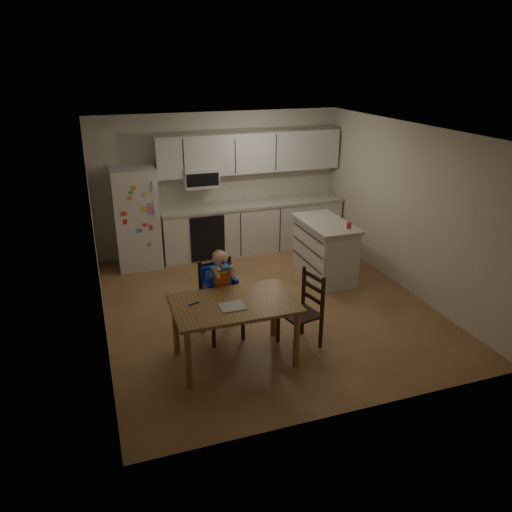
{
  "coord_description": "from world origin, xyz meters",
  "views": [
    {
      "loc": [
        -2.24,
        -6.1,
        3.36
      ],
      "look_at": [
        -0.36,
        -0.6,
        1.04
      ],
      "focal_mm": 35.0,
      "sensor_mm": 36.0,
      "label": 1
    }
  ],
  "objects_px": {
    "chair_booster": "(220,284)",
    "chair_side": "(306,305)",
    "refrigerator": "(136,218)",
    "red_cup": "(349,225)",
    "kitchen_island": "(324,249)",
    "dining_table": "(234,310)"
  },
  "relations": [
    {
      "from": "dining_table",
      "to": "chair_booster",
      "type": "bearing_deg",
      "value": 90.61
    },
    {
      "from": "red_cup",
      "to": "chair_side",
      "type": "relative_size",
      "value": 0.1
    },
    {
      "from": "dining_table",
      "to": "chair_booster",
      "type": "relative_size",
      "value": 1.2
    },
    {
      "from": "chair_side",
      "to": "refrigerator",
      "type": "bearing_deg",
      "value": -165.99
    },
    {
      "from": "dining_table",
      "to": "chair_booster",
      "type": "height_order",
      "value": "chair_booster"
    },
    {
      "from": "refrigerator",
      "to": "dining_table",
      "type": "distance_m",
      "value": 3.43
    },
    {
      "from": "refrigerator",
      "to": "chair_booster",
      "type": "height_order",
      "value": "refrigerator"
    },
    {
      "from": "kitchen_island",
      "to": "red_cup",
      "type": "xyz_separation_m",
      "value": [
        0.19,
        -0.4,
        0.51
      ]
    },
    {
      "from": "kitchen_island",
      "to": "chair_booster",
      "type": "distance_m",
      "value": 2.44
    },
    {
      "from": "kitchen_island",
      "to": "dining_table",
      "type": "distance_m",
      "value": 2.8
    },
    {
      "from": "chair_booster",
      "to": "chair_side",
      "type": "distance_m",
      "value": 1.11
    },
    {
      "from": "chair_booster",
      "to": "dining_table",
      "type": "bearing_deg",
      "value": -97.06
    },
    {
      "from": "kitchen_island",
      "to": "red_cup",
      "type": "height_order",
      "value": "red_cup"
    },
    {
      "from": "dining_table",
      "to": "red_cup",
      "type": "bearing_deg",
      "value": 32.94
    },
    {
      "from": "dining_table",
      "to": "chair_side",
      "type": "bearing_deg",
      "value": 4.32
    },
    {
      "from": "refrigerator",
      "to": "red_cup",
      "type": "relative_size",
      "value": 18.27
    },
    {
      "from": "kitchen_island",
      "to": "chair_side",
      "type": "xyz_separation_m",
      "value": [
        -1.13,
        -1.79,
        0.06
      ]
    },
    {
      "from": "red_cup",
      "to": "chair_side",
      "type": "xyz_separation_m",
      "value": [
        -1.32,
        -1.39,
        -0.45
      ]
    },
    {
      "from": "refrigerator",
      "to": "kitchen_island",
      "type": "relative_size",
      "value": 1.33
    },
    {
      "from": "chair_booster",
      "to": "kitchen_island",
      "type": "bearing_deg",
      "value": 23.27
    },
    {
      "from": "refrigerator",
      "to": "kitchen_island",
      "type": "bearing_deg",
      "value": -27.99
    },
    {
      "from": "red_cup",
      "to": "chair_booster",
      "type": "distance_m",
      "value": 2.43
    }
  ]
}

